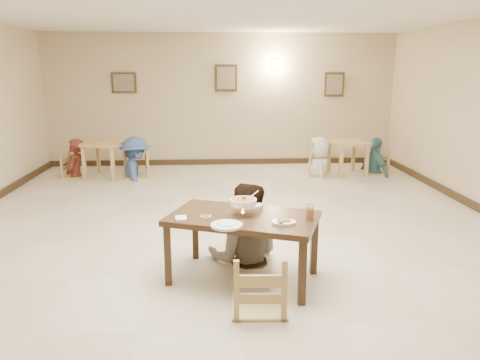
{
  "coord_description": "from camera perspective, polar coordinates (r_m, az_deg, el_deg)",
  "views": [
    {
      "loc": [
        -0.24,
        -5.9,
        2.22
      ],
      "look_at": [
        0.09,
        -0.49,
        0.92
      ],
      "focal_mm": 35.0,
      "sensor_mm": 36.0,
      "label": 1
    }
  ],
  "objects": [
    {
      "name": "floor",
      "position": [
        6.3,
        -1.08,
        -7.12
      ],
      "size": [
        10.0,
        10.0,
        0.0
      ],
      "primitive_type": "plane",
      "color": "beige",
      "rests_on": "ground"
    },
    {
      "name": "ceiling",
      "position": [
        5.95,
        -1.22,
        21.03
      ],
      "size": [
        10.0,
        10.0,
        0.0
      ],
      "primitive_type": "plane",
      "color": "silver",
      "rests_on": "wall_back"
    },
    {
      "name": "wall_back",
      "position": [
        10.92,
        -2.23,
        9.7
      ],
      "size": [
        10.0,
        0.0,
        10.0
      ],
      "primitive_type": "plane",
      "rotation": [
        1.57,
        0.0,
        0.0
      ],
      "color": "#C8B492",
      "rests_on": "floor"
    },
    {
      "name": "baseboard_back",
      "position": [
        11.08,
        -2.15,
        2.24
      ],
      "size": [
        8.0,
        0.06,
        0.12
      ],
      "primitive_type": "cube",
      "color": "#312215",
      "rests_on": "floor"
    },
    {
      "name": "picture_a",
      "position": [
        11.03,
        -13.97,
        11.44
      ],
      "size": [
        0.55,
        0.04,
        0.45
      ],
      "color": "#3C2C15",
      "rests_on": "wall_back"
    },
    {
      "name": "picture_b",
      "position": [
        10.86,
        -1.71,
        12.33
      ],
      "size": [
        0.5,
        0.04,
        0.6
      ],
      "color": "#3C2C15",
      "rests_on": "wall_back"
    },
    {
      "name": "picture_c",
      "position": [
        11.22,
        11.42,
        11.34
      ],
      "size": [
        0.45,
        0.04,
        0.55
      ],
      "color": "#3C2C15",
      "rests_on": "wall_back"
    },
    {
      "name": "wall_sconce",
      "position": [
        10.95,
        4.22,
        13.88
      ],
      "size": [
        0.16,
        0.05,
        0.22
      ],
      "primitive_type": "cube",
      "color": "#FFD88C",
      "rests_on": "wall_back"
    },
    {
      "name": "main_table",
      "position": [
        4.93,
        0.37,
        -5.25
      ],
      "size": [
        1.73,
        1.34,
        0.71
      ],
      "rotation": [
        0.0,
        0.0,
        -0.36
      ],
      "color": "#3C2818",
      "rests_on": "floor"
    },
    {
      "name": "chair_far",
      "position": [
        5.62,
        0.79,
        -4.11
      ],
      "size": [
        0.49,
        0.49,
        1.05
      ],
      "rotation": [
        0.0,
        0.0,
        0.02
      ],
      "color": "tan",
      "rests_on": "floor"
    },
    {
      "name": "chair_near",
      "position": [
        4.37,
        2.36,
        -9.06
      ],
      "size": [
        0.51,
        0.51,
        1.09
      ],
      "rotation": [
        0.0,
        0.0,
        3.1
      ],
      "color": "tan",
      "rests_on": "floor"
    },
    {
      "name": "main_diner",
      "position": [
        5.38,
        0.6,
        -0.39
      ],
      "size": [
        0.97,
        0.8,
        1.86
      ],
      "primitive_type": "imported",
      "rotation": [
        0.0,
        0.0,
        3.03
      ],
      "color": "gray",
      "rests_on": "floor"
    },
    {
      "name": "curry_warmer",
      "position": [
        4.86,
        0.37,
        -2.7
      ],
      "size": [
        0.32,
        0.28,
        0.25
      ],
      "color": "silver",
      "rests_on": "main_table"
    },
    {
      "name": "rice_plate_far",
      "position": [
        5.22,
        1.17,
        -3.08
      ],
      "size": [
        0.29,
        0.29,
        0.07
      ],
      "color": "white",
      "rests_on": "main_table"
    },
    {
      "name": "rice_plate_near",
      "position": [
        4.58,
        -1.65,
        -5.49
      ],
      "size": [
        0.31,
        0.31,
        0.07
      ],
      "color": "white",
      "rests_on": "main_table"
    },
    {
      "name": "fried_plate",
      "position": [
        4.68,
        5.34,
        -5.07
      ],
      "size": [
        0.25,
        0.25,
        0.05
      ],
      "color": "white",
      "rests_on": "main_table"
    },
    {
      "name": "chili_dish",
      "position": [
        4.86,
        -4.21,
        -4.42
      ],
      "size": [
        0.11,
        0.11,
        0.02
      ],
      "color": "white",
      "rests_on": "main_table"
    },
    {
      "name": "napkin_cutlery",
      "position": [
        4.81,
        -7.16,
        -4.67
      ],
      "size": [
        0.15,
        0.23,
        0.03
      ],
      "color": "white",
      "rests_on": "main_table"
    },
    {
      "name": "drink_glass",
      "position": [
        4.8,
        8.5,
        -3.98
      ],
      "size": [
        0.08,
        0.08,
        0.16
      ],
      "color": "white",
      "rests_on": "main_table"
    },
    {
      "name": "bg_table_left",
      "position": [
        10.05,
        -16.19,
        3.7
      ],
      "size": [
        0.89,
        0.89,
        0.74
      ],
      "rotation": [
        0.0,
        0.0,
        -0.23
      ],
      "color": "tan",
      "rests_on": "floor"
    },
    {
      "name": "bg_table_right",
      "position": [
        10.2,
        13.04,
        3.83
      ],
      "size": [
        0.82,
        0.82,
        0.7
      ],
      "rotation": [
        0.0,
        0.0,
        0.19
      ],
      "color": "tan",
      "rests_on": "floor"
    },
    {
      "name": "bg_chair_ll",
      "position": [
        10.25,
        -19.53,
        2.97
      ],
      "size": [
        0.46,
        0.46,
        0.98
      ],
      "rotation": [
        0.0,
        0.0,
        1.44
      ],
      "color": "tan",
      "rests_on": "floor"
    },
    {
      "name": "bg_chair_lr",
      "position": [
        9.9,
        -12.69,
        3.43
      ],
      "size": [
        0.51,
        0.51,
        1.09
      ],
      "rotation": [
        0.0,
        0.0,
        -1.36
      ],
      "color": "tan",
      "rests_on": "floor"
    },
    {
      "name": "bg_chair_rl",
      "position": [
        10.04,
        9.67,
        3.2
      ],
      "size": [
        0.43,
        0.43,
        0.92
      ],
      "rotation": [
        0.0,
        0.0,
        1.38
      ],
      "color": "tan",
      "rests_on": "floor"
    },
    {
      "name": "bg_chair_rr",
      "position": [
        10.43,
        16.2,
        3.32
      ],
      "size": [
        0.45,
        0.45,
        0.95
      ],
      "rotation": [
        0.0,
        0.0,
        -1.21
      ],
      "color": "tan",
      "rests_on": "floor"
    },
    {
      "name": "bg_diner_a",
      "position": [
        10.2,
        -19.67,
        4.73
      ],
      "size": [
        0.43,
        0.61,
        1.61
      ],
      "primitive_type": "imported",
      "rotation": [
        0.0,
        0.0,
        4.64
      ],
      "color": "#5D231C",
      "rests_on": "floor"
    },
    {
      "name": "bg_diner_b",
      "position": [
        9.86,
        -12.78,
        5.17
      ],
      "size": [
        0.92,
        1.23,
        1.7
      ],
      "primitive_type": "imported",
      "rotation": [
        0.0,
        0.0,
        1.86
      ],
      "color": "#3C5F97",
      "rests_on": "floor"
    },
    {
      "name": "bg_diner_c",
      "position": [
        9.99,
        9.75,
        5.19
      ],
      "size": [
        0.57,
        0.83,
        1.62
      ],
      "primitive_type": "imported",
      "rotation": [
        0.0,
        0.0,
        4.64
      ],
      "color": "silver",
      "rests_on": "floor"
    },
    {
      "name": "bg_diner_d",
      "position": [
        10.39,
        16.31,
        4.98
      ],
      "size": [
        0.63,
        0.98,
        1.56
      ],
      "primitive_type": "imported",
      "rotation": [
        0.0,
        0.0,
        1.86
      ],
      "color": "teal",
      "rests_on": "floor"
    }
  ]
}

